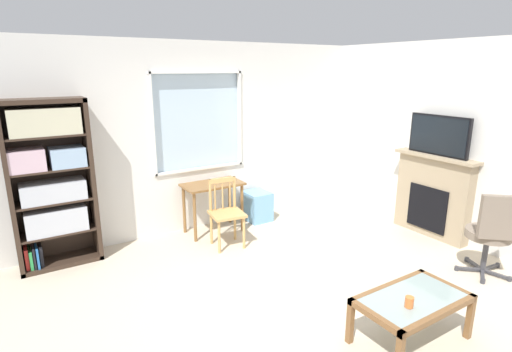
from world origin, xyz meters
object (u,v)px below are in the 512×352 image
(wooden_chair, at_px, (226,212))
(plastic_drawer_unit, at_px, (257,206))
(coffee_table, at_px, (412,304))
(fireplace, at_px, (433,195))
(tv, at_px, (439,135))
(bookshelf, at_px, (50,178))
(office_chair, at_px, (492,231))
(desk_under_window, at_px, (213,192))
(sippy_cup, at_px, (409,302))

(wooden_chair, xyz_separation_m, plastic_drawer_unit, (0.84, 0.56, -0.24))
(plastic_drawer_unit, height_order, coffee_table, plastic_drawer_unit)
(plastic_drawer_unit, distance_m, fireplace, 2.53)
(wooden_chair, bearing_deg, tv, -25.11)
(fireplace, xyz_separation_m, tv, (-0.02, -0.00, 0.84))
(bookshelf, xyz_separation_m, office_chair, (4.04, -2.93, -0.51))
(desk_under_window, bearing_deg, wooden_chair, -97.20)
(wooden_chair, distance_m, coffee_table, 2.61)
(fireplace, bearing_deg, plastic_drawer_unit, 134.79)
(bookshelf, bearing_deg, coffee_table, -53.52)
(plastic_drawer_unit, height_order, fireplace, fireplace)
(office_chair, bearing_deg, fireplace, 65.03)
(bookshelf, relative_size, office_chair, 1.97)
(bookshelf, height_order, wooden_chair, bookshelf)
(coffee_table, bearing_deg, plastic_drawer_unit, 82.27)
(wooden_chair, height_order, office_chair, office_chair)
(plastic_drawer_unit, bearing_deg, desk_under_window, -176.32)
(bookshelf, height_order, sippy_cup, bookshelf)
(coffee_table, height_order, sippy_cup, sippy_cup)
(sippy_cup, bearing_deg, tv, 31.69)
(wooden_chair, relative_size, tv, 1.05)
(wooden_chair, relative_size, office_chair, 0.90)
(desk_under_window, height_order, fireplace, fireplace)
(office_chair, bearing_deg, plastic_drawer_unit, 113.55)
(plastic_drawer_unit, distance_m, tv, 2.76)
(plastic_drawer_unit, bearing_deg, tv, -45.50)
(desk_under_window, distance_m, plastic_drawer_unit, 0.86)
(bookshelf, relative_size, plastic_drawer_unit, 4.37)
(tv, distance_m, coffee_table, 2.78)
(wooden_chair, distance_m, sippy_cup, 2.66)
(plastic_drawer_unit, distance_m, coffee_table, 3.17)
(office_chair, bearing_deg, desk_under_window, 125.70)
(tv, relative_size, office_chair, 0.86)
(tv, distance_m, sippy_cup, 2.90)
(tv, relative_size, coffee_table, 0.88)
(tv, bearing_deg, bookshelf, 157.98)
(bookshelf, bearing_deg, sippy_cup, -55.98)
(plastic_drawer_unit, relative_size, coffee_table, 0.46)
(fireplace, bearing_deg, tv, -180.00)
(desk_under_window, relative_size, tv, 0.97)
(wooden_chair, height_order, coffee_table, wooden_chair)
(bookshelf, height_order, coffee_table, bookshelf)
(tv, bearing_deg, wooden_chair, 154.89)
(bookshelf, distance_m, fireplace, 4.93)
(sippy_cup, bearing_deg, coffee_table, 25.97)
(wooden_chair, height_order, fireplace, fireplace)
(wooden_chair, xyz_separation_m, fireplace, (2.61, -1.21, 0.12))
(fireplace, bearing_deg, desk_under_window, 145.80)
(tv, distance_m, office_chair, 1.48)
(fireplace, relative_size, sippy_cup, 12.99)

